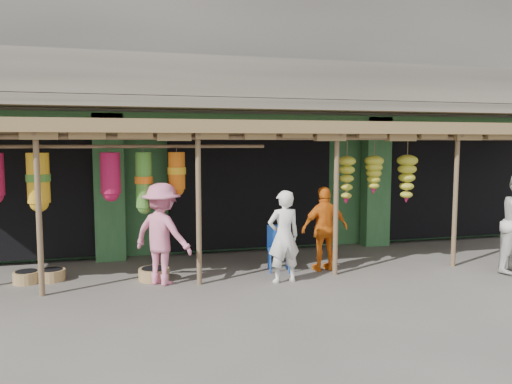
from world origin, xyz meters
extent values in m
plane|color=#514C47|center=(0.00, 0.00, 0.00)|extent=(80.00, 80.00, 0.00)
cube|color=gray|center=(0.00, 5.00, 5.00)|extent=(16.00, 6.00, 4.00)
cube|color=#2D6033|center=(0.00, 5.15, 1.50)|extent=(16.00, 5.70, 3.00)
cube|color=gray|center=(0.00, 1.65, 3.20)|extent=(16.00, 0.90, 0.22)
cube|color=gray|center=(0.00, 1.25, 3.70)|extent=(16.00, 0.10, 0.80)
cube|color=#2D6033|center=(0.00, 2.05, 2.85)|extent=(16.00, 0.35, 0.35)
cube|color=black|center=(-5.00, 3.00, 1.35)|extent=(3.60, 2.00, 2.50)
cube|color=black|center=(0.00, 3.00, 1.35)|extent=(3.60, 2.00, 2.50)
cube|color=black|center=(5.00, 3.00, 1.35)|extent=(3.60, 2.00, 2.50)
cube|color=#2D6033|center=(-3.00, 2.05, 1.50)|extent=(0.60, 0.35, 3.00)
cube|color=#2D6033|center=(3.00, 2.05, 1.50)|extent=(0.60, 0.35, 3.00)
cylinder|color=brown|center=(-4.00, -0.20, 1.30)|extent=(0.09, 0.09, 2.60)
cylinder|color=brown|center=(-1.50, -0.20, 1.30)|extent=(0.09, 0.09, 2.60)
cylinder|color=brown|center=(1.00, -0.20, 1.30)|extent=(0.09, 0.09, 2.60)
cylinder|color=brown|center=(3.50, -0.20, 1.30)|extent=(0.09, 0.09, 2.60)
cylinder|color=brown|center=(-0.25, -0.20, 2.50)|extent=(12.90, 0.08, 0.08)
cylinder|color=brown|center=(-3.00, 0.20, 2.35)|extent=(5.50, 0.06, 0.06)
cube|color=brown|center=(0.00, 0.90, 2.68)|extent=(14.00, 2.70, 0.22)
cylinder|color=#1947A7|center=(-0.13, 0.17, 0.19)|extent=(0.03, 0.03, 0.38)
cylinder|color=#1947A7|center=(0.22, 0.11, 0.19)|extent=(0.03, 0.03, 0.38)
cylinder|color=#1947A7|center=(-0.06, 0.51, 0.19)|extent=(0.03, 0.03, 0.38)
cylinder|color=#1947A7|center=(0.28, 0.45, 0.19)|extent=(0.03, 0.03, 0.38)
cube|color=#1947A7|center=(0.08, 0.31, 0.40)|extent=(0.47, 0.47, 0.05)
cube|color=#1947A7|center=(0.11, 0.50, 0.64)|extent=(0.40, 0.11, 0.43)
cylinder|color=#986F45|center=(-3.98, 0.70, 0.10)|extent=(0.57, 0.57, 0.20)
cylinder|color=olive|center=(-2.24, 0.29, 0.10)|extent=(0.70, 0.70, 0.21)
cylinder|color=#A78E4E|center=(-4.37, 0.65, 0.10)|extent=(0.58, 0.58, 0.20)
imported|color=white|center=(-0.06, -0.42, 0.80)|extent=(0.62, 0.44, 1.60)
imported|color=orange|center=(0.93, 0.14, 0.80)|extent=(0.96, 0.45, 1.60)
imported|color=pink|center=(-2.10, 0.00, 0.87)|extent=(1.27, 1.23, 1.74)
camera|label=1|loc=(-2.69, -8.50, 2.41)|focal=35.00mm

